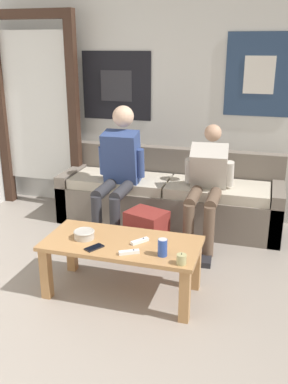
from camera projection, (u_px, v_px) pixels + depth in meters
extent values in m
cube|color=silver|center=(172.00, 97.00, 4.50)|extent=(10.00, 0.05, 2.55)
cube|color=black|center=(116.00, 86.00, 4.60)|extent=(0.77, 0.01, 0.72)
cube|color=#2D2D33|center=(116.00, 86.00, 4.59)|extent=(0.35, 0.01, 0.32)
cube|color=navy|center=(259.00, 75.00, 4.16)|extent=(0.65, 0.01, 0.80)
cube|color=silver|center=(259.00, 75.00, 4.15)|extent=(0.29, 0.01, 0.36)
cube|color=#382319|center=(3.00, 116.00, 4.90)|extent=(0.10, 0.10, 2.05)
cube|color=#382319|center=(74.00, 120.00, 4.66)|extent=(0.10, 0.10, 2.05)
cube|color=#382319|center=(29.00, 14.00, 4.43)|extent=(1.00, 0.10, 0.10)
cube|color=silver|center=(38.00, 108.00, 4.76)|extent=(0.82, 0.02, 1.64)
cube|color=#70665B|center=(175.00, 181.00, 4.69)|extent=(2.28, 0.13, 0.75)
cube|color=#70665B|center=(167.00, 208.00, 4.44)|extent=(2.28, 0.57, 0.39)
cube|color=#70665B|center=(72.00, 193.00, 4.71)|extent=(0.12, 0.57, 0.51)
cube|color=#70665B|center=(276.00, 213.00, 4.13)|extent=(0.12, 0.57, 0.51)
cube|color=beige|center=(121.00, 181.00, 4.49)|extent=(1.00, 0.53, 0.10)
cube|color=beige|center=(218.00, 190.00, 4.22)|extent=(1.00, 0.53, 0.10)
cube|color=#B27F4C|center=(122.00, 243.00, 3.15)|extent=(1.15, 0.54, 0.03)
cube|color=#B27F4C|center=(72.00, 248.00, 3.55)|extent=(0.07, 0.07, 0.40)
cube|color=#B27F4C|center=(196.00, 265.00, 3.28)|extent=(0.07, 0.07, 0.40)
cube|color=#B27F4C|center=(46.00, 273.00, 3.16)|extent=(0.07, 0.07, 0.40)
cube|color=#B27F4C|center=(185.00, 295.00, 2.88)|extent=(0.07, 0.07, 0.40)
cylinder|color=#2D2D33|center=(104.00, 189.00, 4.09)|extent=(0.11, 0.42, 0.11)
cylinder|color=#2D2D33|center=(97.00, 220.00, 3.97)|extent=(0.10, 0.10, 0.46)
cube|color=#232328|center=(95.00, 246.00, 3.99)|extent=(0.11, 0.25, 0.05)
cylinder|color=#2D2D33|center=(122.00, 191.00, 4.04)|extent=(0.11, 0.42, 0.11)
cylinder|color=#2D2D33|center=(115.00, 222.00, 3.93)|extent=(0.10, 0.10, 0.46)
cube|color=#232328|center=(113.00, 248.00, 3.94)|extent=(0.11, 0.25, 0.05)
cube|color=#33477F|center=(122.00, 158.00, 4.21)|extent=(0.35, 0.31, 0.55)
sphere|color=beige|center=(123.00, 116.00, 4.14)|extent=(0.21, 0.21, 0.21)
cylinder|color=#33477F|center=(103.00, 160.00, 4.27)|extent=(0.08, 0.10, 0.29)
cylinder|color=#33477F|center=(140.00, 163.00, 4.17)|extent=(0.08, 0.10, 0.29)
cylinder|color=brown|center=(193.00, 197.00, 3.87)|extent=(0.11, 0.39, 0.11)
cylinder|color=brown|center=(188.00, 229.00, 3.77)|extent=(0.10, 0.10, 0.46)
cube|color=#232328|center=(186.00, 257.00, 3.78)|extent=(0.11, 0.25, 0.05)
cylinder|color=brown|center=(213.00, 199.00, 3.82)|extent=(0.11, 0.39, 0.11)
cylinder|color=brown|center=(209.00, 232.00, 3.72)|extent=(0.10, 0.10, 0.46)
cube|color=#232328|center=(206.00, 259.00, 3.73)|extent=(0.11, 0.25, 0.05)
cube|color=beige|center=(209.00, 168.00, 4.05)|extent=(0.37, 0.42, 0.50)
sphere|color=tan|center=(213.00, 133.00, 4.09)|extent=(0.17, 0.17, 0.17)
cylinder|color=beige|center=(189.00, 170.00, 4.14)|extent=(0.08, 0.14, 0.26)
cylinder|color=beige|center=(230.00, 174.00, 4.03)|extent=(0.08, 0.14, 0.26)
cube|color=maroon|center=(147.00, 233.00, 3.82)|extent=(0.40, 0.36, 0.41)
cube|color=maroon|center=(139.00, 247.00, 3.76)|extent=(0.25, 0.16, 0.18)
cylinder|color=#B7B2A8|center=(84.00, 235.00, 3.19)|extent=(0.15, 0.15, 0.06)
torus|color=#B7B2A8|center=(84.00, 232.00, 3.18)|extent=(0.16, 0.16, 0.02)
cylinder|color=tan|center=(181.00, 259.00, 2.81)|extent=(0.07, 0.07, 0.07)
cylinder|color=black|center=(182.00, 254.00, 2.79)|extent=(0.00, 0.00, 0.01)
cylinder|color=#28479E|center=(163.00, 248.00, 2.91)|extent=(0.07, 0.07, 0.12)
cylinder|color=silver|center=(163.00, 239.00, 2.89)|extent=(0.06, 0.06, 0.00)
cube|color=white|center=(129.00, 252.00, 2.96)|extent=(0.14, 0.10, 0.02)
cylinder|color=#333842|center=(134.00, 250.00, 2.96)|extent=(0.01, 0.01, 0.00)
cube|color=white|center=(140.00, 241.00, 3.12)|extent=(0.11, 0.13, 0.02)
cylinder|color=#333842|center=(143.00, 238.00, 3.14)|extent=(0.01, 0.01, 0.00)
cube|color=black|center=(94.00, 248.00, 3.04)|extent=(0.12, 0.15, 0.01)
cube|color=black|center=(94.00, 247.00, 3.04)|extent=(0.11, 0.14, 0.00)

